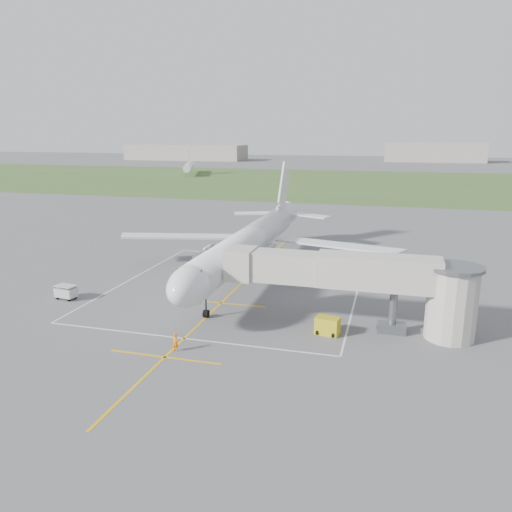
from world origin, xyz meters
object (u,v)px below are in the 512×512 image
(airliner, at_px, (249,243))
(baggage_cart, at_px, (66,292))
(gpu_unit, at_px, (327,326))
(ramp_worker_wing, at_px, (231,264))
(ramp_worker_nose, at_px, (175,342))
(jet_bridge, at_px, (369,282))

(airliner, height_order, baggage_cart, airliner)
(gpu_unit, bearing_deg, baggage_cart, -174.39)
(ramp_worker_wing, bearing_deg, ramp_worker_nose, 122.25)
(gpu_unit, bearing_deg, jet_bridge, 39.93)
(jet_bridge, relative_size, ramp_worker_nose, 14.67)
(jet_bridge, distance_m, baggage_cart, 33.05)
(jet_bridge, bearing_deg, airliner, 137.81)
(ramp_worker_nose, bearing_deg, ramp_worker_wing, 108.50)
(ramp_worker_wing, bearing_deg, airliner, 169.85)
(baggage_cart, height_order, ramp_worker_wing, ramp_worker_wing)
(airliner, relative_size, ramp_worker_wing, 26.81)
(ramp_worker_nose, distance_m, ramp_worker_wing, 25.86)
(baggage_cart, relative_size, ramp_worker_nose, 1.53)
(jet_bridge, height_order, gpu_unit, jet_bridge)
(gpu_unit, height_order, ramp_worker_wing, ramp_worker_wing)
(ramp_worker_nose, relative_size, ramp_worker_wing, 0.91)
(jet_bridge, relative_size, ramp_worker_wing, 13.42)
(gpu_unit, relative_size, baggage_cart, 0.96)
(baggage_cart, relative_size, ramp_worker_wing, 1.40)
(airliner, height_order, jet_bridge, airliner)
(airliner, bearing_deg, ramp_worker_nose, -89.06)
(airliner, xyz_separation_m, baggage_cart, (-17.09, -14.05, -3.58))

